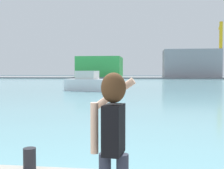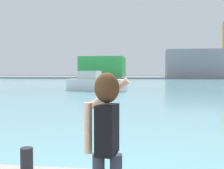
{
  "view_description": "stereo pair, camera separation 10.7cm",
  "coord_description": "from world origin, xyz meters",
  "px_view_note": "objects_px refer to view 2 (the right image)",
  "views": [
    {
      "loc": [
        1.52,
        -2.81,
        2.22
      ],
      "look_at": [
        0.37,
        6.63,
        1.78
      ],
      "focal_mm": 44.22,
      "sensor_mm": 36.0,
      "label": 1
    },
    {
      "loc": [
        1.63,
        -2.8,
        2.22
      ],
      "look_at": [
        0.37,
        6.63,
        1.78
      ],
      "focal_mm": 44.22,
      "sensor_mm": 36.0,
      "label": 2
    }
  ],
  "objects_px": {
    "harbor_bollard": "(27,160)",
    "port_crane": "(224,44)",
    "person_photographer": "(106,132)",
    "boat_moored": "(95,83)",
    "warehouse_left": "(103,67)",
    "warehouse_right": "(193,64)"
  },
  "relations": [
    {
      "from": "person_photographer",
      "to": "warehouse_left",
      "type": "xyz_separation_m",
      "value": [
        -15.38,
        91.98,
        2.33
      ]
    },
    {
      "from": "port_crane",
      "to": "boat_moored",
      "type": "bearing_deg",
      "value": -116.39
    },
    {
      "from": "harbor_bollard",
      "to": "warehouse_right",
      "type": "distance_m",
      "value": 89.96
    },
    {
      "from": "port_crane",
      "to": "warehouse_left",
      "type": "bearing_deg",
      "value": 171.47
    },
    {
      "from": "port_crane",
      "to": "person_photographer",
      "type": "bearing_deg",
      "value": -105.17
    },
    {
      "from": "person_photographer",
      "to": "warehouse_right",
      "type": "relative_size",
      "value": 0.1
    },
    {
      "from": "person_photographer",
      "to": "warehouse_right",
      "type": "height_order",
      "value": "warehouse_right"
    },
    {
      "from": "boat_moored",
      "to": "warehouse_right",
      "type": "bearing_deg",
      "value": 89.6
    },
    {
      "from": "harbor_bollard",
      "to": "port_crane",
      "type": "relative_size",
      "value": 0.03
    },
    {
      "from": "harbor_bollard",
      "to": "boat_moored",
      "type": "height_order",
      "value": "boat_moored"
    },
    {
      "from": "boat_moored",
      "to": "warehouse_left",
      "type": "relative_size",
      "value": 0.49
    },
    {
      "from": "warehouse_right",
      "to": "port_crane",
      "type": "relative_size",
      "value": 1.03
    },
    {
      "from": "person_photographer",
      "to": "harbor_bollard",
      "type": "bearing_deg",
      "value": 56.45
    },
    {
      "from": "person_photographer",
      "to": "harbor_bollard",
      "type": "relative_size",
      "value": 3.96
    },
    {
      "from": "person_photographer",
      "to": "port_crane",
      "type": "relative_size",
      "value": 0.1
    },
    {
      "from": "harbor_bollard",
      "to": "boat_moored",
      "type": "xyz_separation_m",
      "value": [
        -4.0,
        26.38,
        0.18
      ]
    },
    {
      "from": "boat_moored",
      "to": "warehouse_right",
      "type": "distance_m",
      "value": 65.37
    },
    {
      "from": "boat_moored",
      "to": "warehouse_left",
      "type": "distance_m",
      "value": 65.0
    },
    {
      "from": "person_photographer",
      "to": "boat_moored",
      "type": "relative_size",
      "value": 0.24
    },
    {
      "from": "person_photographer",
      "to": "warehouse_left",
      "type": "relative_size",
      "value": 0.12
    },
    {
      "from": "warehouse_right",
      "to": "port_crane",
      "type": "xyz_separation_m",
      "value": [
        8.45,
        -3.56,
        5.78
      ]
    },
    {
      "from": "harbor_bollard",
      "to": "warehouse_right",
      "type": "bearing_deg",
      "value": 79.41
    }
  ]
}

